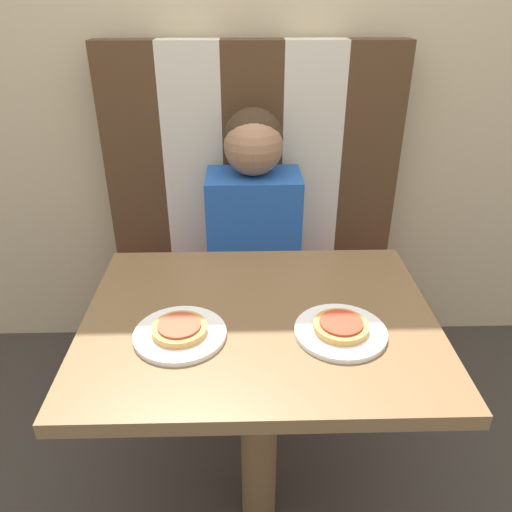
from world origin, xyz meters
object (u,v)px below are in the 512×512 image
at_px(person, 254,196).
at_px(plate_right, 340,332).
at_px(pizza_right, 341,326).
at_px(plate_left, 180,334).
at_px(pizza_left, 180,328).

distance_m(person, plate_right, 0.74).
bearing_deg(person, plate_right, -75.99).
bearing_deg(pizza_right, plate_left, 180.00).
height_order(plate_left, plate_right, same).
distance_m(plate_right, pizza_left, 0.36).
relative_size(pizza_left, pizza_right, 1.00).
bearing_deg(plate_left, pizza_left, 0.00).
height_order(plate_right, pizza_left, pizza_left).
bearing_deg(person, pizza_left, -104.01).
height_order(plate_left, pizza_right, pizza_right).
height_order(person, pizza_right, person).
distance_m(plate_right, pizza_right, 0.02).
relative_size(plate_left, plate_right, 1.00).
distance_m(person, plate_left, 0.74).
bearing_deg(person, plate_left, -104.01).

